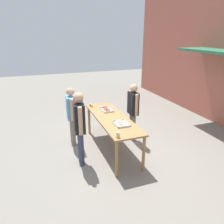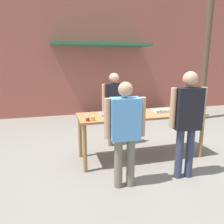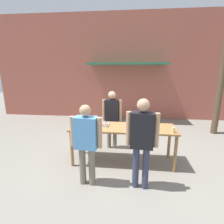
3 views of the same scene
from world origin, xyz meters
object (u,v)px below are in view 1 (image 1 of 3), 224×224
at_px(food_tray_sausages, 107,110).
at_px(person_customer_with_cup, 80,123).
at_px(person_customer_holding_hotdog, 71,112).
at_px(food_tray_buns, 121,123).
at_px(beer_cup, 118,135).
at_px(condiment_jar_mustard, 91,105).
at_px(person_server_behind_table, 133,107).
at_px(condiment_jar_ketchup, 92,106).

height_order(food_tray_sausages, person_customer_with_cup, person_customer_with_cup).
bearing_deg(person_customer_holding_hotdog, food_tray_buns, -135.07).
bearing_deg(beer_cup, food_tray_sausages, 168.99).
xyz_separation_m(condiment_jar_mustard, person_server_behind_table, (0.74, 1.01, 0.05)).
relative_size(condiment_jar_mustard, condiment_jar_ketchup, 1.00).
xyz_separation_m(condiment_jar_ketchup, person_customer_holding_hotdog, (0.35, -0.65, 0.01)).
distance_m(condiment_jar_ketchup, person_customer_holding_hotdog, 0.74).
bearing_deg(food_tray_sausages, person_customer_with_cup, -45.37).
xyz_separation_m(beer_cup, person_server_behind_table, (-1.42, 1.00, 0.03)).
relative_size(beer_cup, person_customer_holding_hotdog, 0.07).
bearing_deg(condiment_jar_ketchup, food_tray_buns, 12.12).
height_order(food_tray_buns, person_server_behind_table, person_server_behind_table).
distance_m(condiment_jar_mustard, beer_cup, 2.16).
bearing_deg(person_customer_with_cup, food_tray_buns, -89.96).
bearing_deg(condiment_jar_mustard, person_customer_holding_hotdog, -55.58).
relative_size(condiment_jar_ketchup, person_server_behind_table, 0.04).
relative_size(person_customer_holding_hotdog, person_customer_with_cup, 0.92).
xyz_separation_m(food_tray_sausages, food_tray_buns, (1.05, 0.00, 0.01)).
height_order(food_tray_buns, beer_cup, beer_cup).
bearing_deg(food_tray_buns, condiment_jar_mustard, -168.25).
height_order(condiment_jar_ketchup, person_customer_with_cup, person_customer_with_cup).
xyz_separation_m(condiment_jar_ketchup, person_customer_with_cup, (1.37, -0.65, 0.10)).
distance_m(condiment_jar_mustard, person_customer_holding_hotdog, 0.78).
bearing_deg(food_tray_buns, person_customer_holding_hotdog, -139.33).
distance_m(food_tray_sausages, food_tray_buns, 1.05).
bearing_deg(beer_cup, food_tray_buns, 151.75).
xyz_separation_m(food_tray_buns, person_server_behind_table, (-0.82, 0.68, 0.06)).
bearing_deg(beer_cup, condiment_jar_mustard, -179.88).
xyz_separation_m(food_tray_buns, person_customer_holding_hotdog, (-1.12, -0.97, 0.03)).
relative_size(person_server_behind_table, person_customer_with_cup, 0.94).
height_order(beer_cup, person_server_behind_table, person_server_behind_table).
xyz_separation_m(person_server_behind_table, person_customer_holding_hotdog, (-0.31, -1.65, -0.04)).
relative_size(condiment_jar_ketchup, person_customer_with_cup, 0.04).
bearing_deg(condiment_jar_ketchup, person_server_behind_table, 56.86).
xyz_separation_m(person_server_behind_table, person_customer_with_cup, (0.72, -1.65, 0.05)).
distance_m(food_tray_sausages, person_customer_holding_hotdog, 0.97).
bearing_deg(beer_cup, condiment_jar_ketchup, 179.87).
bearing_deg(food_tray_sausages, person_server_behind_table, 71.25).
height_order(food_tray_sausages, person_customer_holding_hotdog, person_customer_holding_hotdog).
relative_size(food_tray_buns, person_customer_holding_hotdog, 0.26).
bearing_deg(condiment_jar_ketchup, food_tray_sausages, 36.91).
relative_size(condiment_jar_ketchup, beer_cup, 0.61).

